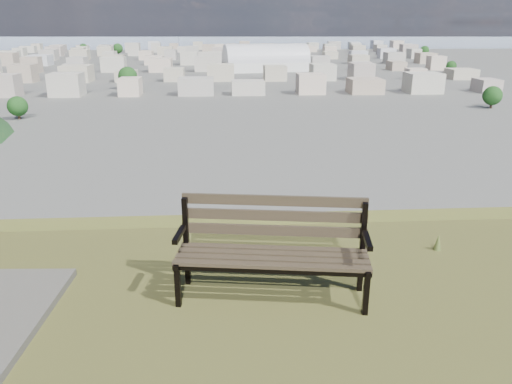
{
  "coord_description": "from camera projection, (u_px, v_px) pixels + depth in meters",
  "views": [
    {
      "loc": [
        0.16,
        -1.45,
        27.28
      ],
      "look_at": [
        0.56,
        4.35,
        25.3
      ],
      "focal_mm": 35.0,
      "sensor_mm": 36.0,
      "label": 1
    }
  ],
  "objects": [
    {
      "name": "park_bench",
      "position": [
        273.0,
        243.0,
        4.28
      ],
      "size": [
        1.69,
        0.75,
        0.85
      ],
      "rotation": [
        0.0,
        0.0,
        -0.15
      ],
      "color": "#3D3323",
      "rests_on": "hilltop_mesa"
    },
    {
      "name": "arena",
      "position": [
        266.0,
        63.0,
        292.67
      ],
      "size": [
        51.46,
        28.81,
        20.52
      ],
      "rotation": [
        0.0,
        0.0,
        0.18
      ],
      "color": "silver",
      "rests_on": "ground"
    },
    {
      "name": "city_blocks",
      "position": [
        221.0,
        55.0,
        381.54
      ],
      "size": [
        395.0,
        361.0,
        7.0
      ],
      "color": "beige",
      "rests_on": "ground"
    },
    {
      "name": "far_hills",
      "position": [
        197.0,
        23.0,
        1322.94
      ],
      "size": [
        2050.0,
        340.0,
        60.0
      ],
      "color": "#8390A3",
      "rests_on": "ground"
    },
    {
      "name": "bay_water",
      "position": [
        221.0,
        39.0,
        860.11
      ],
      "size": [
        2400.0,
        700.0,
        0.12
      ],
      "primitive_type": "cube",
      "color": "#7F8DA1",
      "rests_on": "ground"
    },
    {
      "name": "city_trees",
      "position": [
        178.0,
        61.0,
        308.17
      ],
      "size": [
        406.52,
        387.2,
        9.98
      ],
      "color": "#322219",
      "rests_on": "ground"
    }
  ]
}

